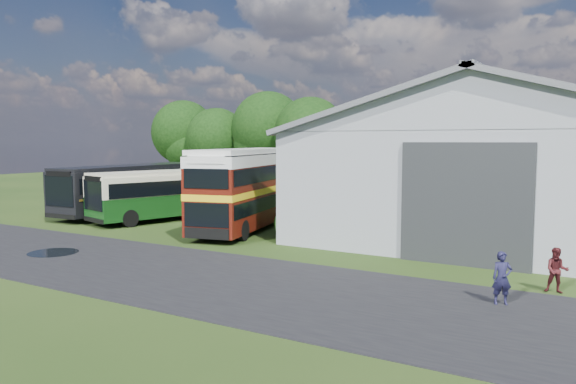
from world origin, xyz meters
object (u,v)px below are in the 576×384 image
Objects in this scene: storage_shed at (516,156)px; visitor_a at (502,279)px; bus_maroon_double at (247,189)px; visitor_b at (557,271)px; bus_green_single at (177,193)px; bus_dark_single at (132,188)px.

storage_shed reaches higher than visitor_a.
visitor_a is (2.38, -16.97, -3.34)m from storage_shed.
visitor_b is (16.66, -5.84, -1.54)m from bus_maroon_double.
bus_green_single is at bearing 154.87° from visitor_b.
bus_maroon_double is (-12.97, -8.81, -1.87)m from storage_shed.
bus_maroon_double is 0.90× the size of bus_dark_single.
storage_shed is 2.11× the size of bus_green_single.
visitor_a is at bearing -127.59° from visitor_b.
bus_maroon_double is at bearing -145.82° from storage_shed.
visitor_a reaches higher than visitor_b.
bus_maroon_double reaches higher than visitor_b.
storage_shed is 15.49m from visitor_b.
visitor_a is at bearing -41.70° from bus_maroon_double.
visitor_b is at bearing 34.69° from visitor_a.
visitor_a is 1.09× the size of visitor_b.
visitor_b is at bearing -33.02° from bus_maroon_double.
bus_dark_single is 7.47× the size of visitor_a.
bus_green_single is 7.12× the size of visitor_a.
visitor_a is at bearing -22.98° from bus_dark_single.
bus_maroon_double reaches higher than bus_dark_single.
visitor_a is (26.40, -9.87, -0.97)m from bus_dark_single.
storage_shed is 15.79m from bus_maroon_double.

